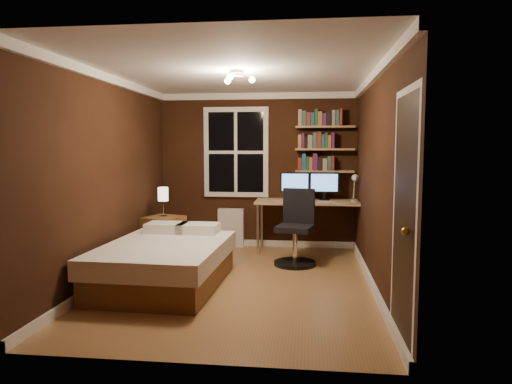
# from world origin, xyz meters

# --- Properties ---
(floor) EXTENTS (4.20, 4.20, 0.00)m
(floor) POSITION_xyz_m (0.00, 0.00, 0.00)
(floor) COLOR olive
(floor) RESTS_ON ground
(wall_back) EXTENTS (3.20, 0.04, 2.50)m
(wall_back) POSITION_xyz_m (0.00, 2.10, 1.25)
(wall_back) COLOR black
(wall_back) RESTS_ON ground
(wall_left) EXTENTS (0.04, 4.20, 2.50)m
(wall_left) POSITION_xyz_m (-1.60, 0.00, 1.25)
(wall_left) COLOR black
(wall_left) RESTS_ON ground
(wall_right) EXTENTS (0.04, 4.20, 2.50)m
(wall_right) POSITION_xyz_m (1.60, 0.00, 1.25)
(wall_right) COLOR black
(wall_right) RESTS_ON ground
(ceiling) EXTENTS (3.20, 4.20, 0.02)m
(ceiling) POSITION_xyz_m (0.00, 0.00, 2.50)
(ceiling) COLOR white
(ceiling) RESTS_ON wall_back
(window) EXTENTS (1.06, 0.06, 1.46)m
(window) POSITION_xyz_m (-0.35, 2.06, 1.55)
(window) COLOR white
(window) RESTS_ON wall_back
(door) EXTENTS (0.03, 0.82, 2.05)m
(door) POSITION_xyz_m (1.59, -1.55, 1.02)
(door) COLOR black
(door) RESTS_ON ground
(door_knob) EXTENTS (0.06, 0.06, 0.06)m
(door_knob) POSITION_xyz_m (1.55, -1.85, 1.00)
(door_knob) COLOR gold
(door_knob) RESTS_ON door
(ceiling_fixture) EXTENTS (0.44, 0.44, 0.18)m
(ceiling_fixture) POSITION_xyz_m (0.00, -0.10, 2.40)
(ceiling_fixture) COLOR beige
(ceiling_fixture) RESTS_ON ceiling
(bookshelf_lower) EXTENTS (0.92, 0.22, 0.03)m
(bookshelf_lower) POSITION_xyz_m (1.08, 1.98, 1.25)
(bookshelf_lower) COLOR #A88551
(bookshelf_lower) RESTS_ON wall_back
(books_row_lower) EXTENTS (0.54, 0.16, 0.23)m
(books_row_lower) POSITION_xyz_m (1.08, 1.98, 1.38)
(books_row_lower) COLOR maroon
(books_row_lower) RESTS_ON bookshelf_lower
(bookshelf_middle) EXTENTS (0.92, 0.22, 0.03)m
(bookshelf_middle) POSITION_xyz_m (1.08, 1.98, 1.60)
(bookshelf_middle) COLOR #A88551
(bookshelf_middle) RESTS_ON wall_back
(books_row_middle) EXTENTS (0.60, 0.16, 0.23)m
(books_row_middle) POSITION_xyz_m (1.08, 1.98, 1.73)
(books_row_middle) COLOR #1C5580
(books_row_middle) RESTS_ON bookshelf_middle
(bookshelf_upper) EXTENTS (0.92, 0.22, 0.03)m
(bookshelf_upper) POSITION_xyz_m (1.08, 1.98, 1.95)
(bookshelf_upper) COLOR #A88551
(bookshelf_upper) RESTS_ON wall_back
(books_row_upper) EXTENTS (0.66, 0.16, 0.23)m
(books_row_upper) POSITION_xyz_m (1.08, 1.98, 2.08)
(books_row_upper) COLOR #285E32
(books_row_upper) RESTS_ON bookshelf_upper
(bed) EXTENTS (1.41, 1.91, 0.63)m
(bed) POSITION_xyz_m (-0.84, -0.20, 0.27)
(bed) COLOR brown
(bed) RESTS_ON ground
(nightstand) EXTENTS (0.62, 0.62, 0.61)m
(nightstand) POSITION_xyz_m (-1.29, 1.12, 0.31)
(nightstand) COLOR brown
(nightstand) RESTS_ON ground
(bedside_lamp) EXTENTS (0.15, 0.15, 0.44)m
(bedside_lamp) POSITION_xyz_m (-1.29, 1.12, 0.83)
(bedside_lamp) COLOR white
(bedside_lamp) RESTS_ON nightstand
(radiator) EXTENTS (0.42, 0.15, 0.63)m
(radiator) POSITION_xyz_m (-0.43, 1.99, 0.31)
(radiator) COLOR beige
(radiator) RESTS_ON ground
(desk) EXTENTS (1.70, 0.64, 0.81)m
(desk) POSITION_xyz_m (0.86, 1.76, 0.75)
(desk) COLOR #A88551
(desk) RESTS_ON ground
(monitor_left) EXTENTS (0.46, 0.12, 0.43)m
(monitor_left) POSITION_xyz_m (0.62, 1.85, 1.02)
(monitor_left) COLOR black
(monitor_left) RESTS_ON desk
(monitor_right) EXTENTS (0.46, 0.12, 0.43)m
(monitor_right) POSITION_xyz_m (1.08, 1.85, 1.02)
(monitor_right) COLOR black
(monitor_right) RESTS_ON desk
(desk_lamp) EXTENTS (0.14, 0.32, 0.44)m
(desk_lamp) POSITION_xyz_m (1.52, 1.66, 1.03)
(desk_lamp) COLOR silver
(desk_lamp) RESTS_ON desk
(office_chair) EXTENTS (0.58, 0.58, 1.05)m
(office_chair) POSITION_xyz_m (0.66, 0.95, 0.41)
(office_chair) COLOR black
(office_chair) RESTS_ON ground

